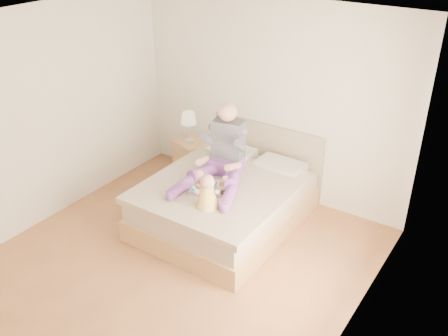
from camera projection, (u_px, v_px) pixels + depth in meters
The scene contains 7 objects.
room at pixel (176, 147), 5.02m from camera, with size 4.02×4.22×2.71m.
bed at pixel (228, 199), 6.41m from camera, with size 1.70×2.18×1.00m.
nightstand at pixel (192, 159), 7.49m from camera, with size 0.57×0.53×0.57m.
lamp at pixel (189, 120), 7.16m from camera, with size 0.23×0.23×0.47m.
adult at pixel (222, 157), 6.20m from camera, with size 0.83×1.22×0.96m.
tray at pixel (212, 186), 6.05m from camera, with size 0.61×0.55×0.14m.
baby at pixel (207, 194), 5.62m from camera, with size 0.33×0.36×0.42m.
Camera 1 is at (3.01, -3.49, 3.68)m, focal length 40.00 mm.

